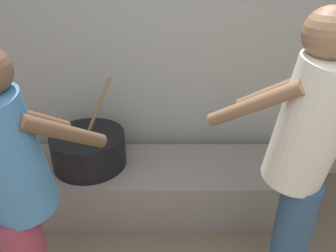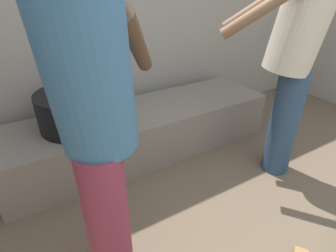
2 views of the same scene
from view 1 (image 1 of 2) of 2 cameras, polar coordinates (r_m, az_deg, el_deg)
block_enclosure_rear at (r=2.70m, az=1.54°, el=11.37°), size 4.82×0.20×2.09m
hearth_ledge at (r=2.64m, az=-2.27°, el=-10.15°), size 2.19×0.60×0.39m
cooking_pot_main at (r=2.53m, az=-13.62°, el=-3.93°), size 0.54×0.54×0.71m
cook_in_blue_shirt at (r=1.68m, az=-24.96°, el=-9.77°), size 0.62×0.71×1.52m
cook_in_cream_shirt at (r=1.74m, az=22.03°, el=-4.79°), size 0.71×0.70×1.64m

